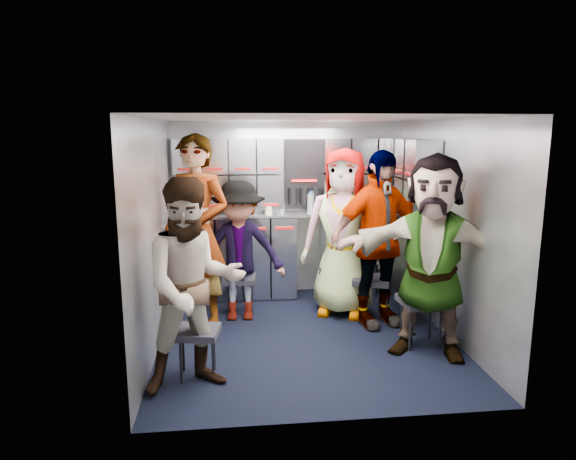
{
  "coord_description": "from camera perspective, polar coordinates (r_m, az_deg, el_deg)",
  "views": [
    {
      "loc": [
        -0.7,
        -4.71,
        2.0
      ],
      "look_at": [
        -0.13,
        0.35,
        1.0
      ],
      "focal_mm": 32.0,
      "sensor_mm": 36.0,
      "label": 1
    }
  ],
  "objects": [
    {
      "name": "jump_seat_mid_right",
      "position": [
        5.58,
        9.21,
        -5.74
      ],
      "size": [
        0.47,
        0.46,
        0.45
      ],
      "rotation": [
        0.0,
        0.0,
        -0.31
      ],
      "color": "black",
      "rests_on": "ground"
    },
    {
      "name": "bottle_right",
      "position": [
        6.08,
        2.61,
        3.03
      ],
      "size": [
        0.06,
        0.06,
        0.24
      ],
      "primitive_type": "cylinder",
      "color": "white",
      "rests_on": "counter"
    },
    {
      "name": "cart_bank_left",
      "position": [
        5.5,
        -11.31,
        -5.03
      ],
      "size": [
        0.38,
        0.76,
        0.99
      ],
      "primitive_type": "cube",
      "color": "#9399A2",
      "rests_on": "ground"
    },
    {
      "name": "jump_seat_mid_left",
      "position": [
        5.7,
        -5.42,
        -5.65
      ],
      "size": [
        0.39,
        0.37,
        0.41
      ],
      "rotation": [
        0.0,
        0.0,
        -0.12
      ],
      "color": "black",
      "rests_on": "ground"
    },
    {
      "name": "ceiling",
      "position": [
        4.76,
        2.1,
        12.27
      ],
      "size": [
        2.8,
        3.0,
        0.02
      ],
      "primitive_type": "cube",
      "color": "silver",
      "rests_on": "wall_back"
    },
    {
      "name": "locker_bank_back",
      "position": [
        6.12,
        0.19,
        6.3
      ],
      "size": [
        2.68,
        0.28,
        0.82
      ],
      "primitive_type": "cube",
      "color": "#9399A2",
      "rests_on": "wall_back"
    },
    {
      "name": "coffee_niche",
      "position": [
        6.2,
        1.79,
        6.17
      ],
      "size": [
        0.46,
        0.16,
        0.84
      ],
      "primitive_type": null,
      "color": "black",
      "rests_on": "wall_back"
    },
    {
      "name": "wall_right",
      "position": [
        5.24,
        17.34,
        0.12
      ],
      "size": [
        0.04,
        3.0,
        2.1
      ],
      "primitive_type": "cube",
      "color": "gray",
      "rests_on": "ground"
    },
    {
      "name": "bottle_mid",
      "position": [
        6.08,
        2.45,
        2.95
      ],
      "size": [
        0.06,
        0.06,
        0.22
      ],
      "primitive_type": "cylinder",
      "color": "white",
      "rests_on": "counter"
    },
    {
      "name": "cart_bank_back",
      "position": [
        6.22,
        0.25,
        -2.92
      ],
      "size": [
        2.68,
        0.38,
        0.99
      ],
      "primitive_type": "cube",
      "color": "#9399A2",
      "rests_on": "ground"
    },
    {
      "name": "attendant_arc_c",
      "position": [
        5.57,
        6.17,
        -0.29
      ],
      "size": [
        1.04,
        0.88,
        1.81
      ],
      "primitive_type": "imported",
      "rotation": [
        0.0,
        0.0,
        -0.4
      ],
      "color": "black",
      "rests_on": "ground"
    },
    {
      "name": "right_cabinet",
      "position": [
        5.85,
        13.34,
        -4.09
      ],
      "size": [
        0.28,
        1.2,
        1.0
      ],
      "primitive_type": "cube",
      "color": "#9399A2",
      "rests_on": "ground"
    },
    {
      "name": "jump_seat_near_left",
      "position": [
        4.32,
        -10.06,
        -11.37
      ],
      "size": [
        0.39,
        0.38,
        0.41
      ],
      "rotation": [
        0.0,
        0.0,
        -0.15
      ],
      "color": "black",
      "rests_on": "ground"
    },
    {
      "name": "counter",
      "position": [
        6.12,
        0.25,
        1.81
      ],
      "size": [
        2.68,
        0.42,
        0.03
      ],
      "primitive_type": "cube",
      "color": "silver",
      "rests_on": "cart_bank_back"
    },
    {
      "name": "wall_left",
      "position": [
        4.85,
        -14.58,
        -0.58
      ],
      "size": [
        0.04,
        3.0,
        2.1
      ],
      "primitive_type": "cube",
      "color": "gray",
      "rests_on": "ground"
    },
    {
      "name": "locker_bank_right",
      "position": [
        5.77,
        13.45,
        5.7
      ],
      "size": [
        0.28,
        1.0,
        0.82
      ],
      "primitive_type": "cube",
      "color": "#9399A2",
      "rests_on": "wall_right"
    },
    {
      "name": "wall_back",
      "position": [
        6.32,
        0.03,
        2.43
      ],
      "size": [
        2.8,
        0.04,
        2.1
      ],
      "primitive_type": "cube",
      "color": "gray",
      "rests_on": "ground"
    },
    {
      "name": "attendant_standing",
      "position": [
        5.24,
        -10.11,
        -0.28
      ],
      "size": [
        0.85,
        0.75,
        1.97
      ],
      "primitive_type": "imported",
      "rotation": [
        0.0,
        0.0,
        -0.49
      ],
      "color": "black",
      "rests_on": "ground"
    },
    {
      "name": "cup_right",
      "position": [
        6.31,
        11.67,
        2.51
      ],
      "size": [
        0.07,
        0.07,
        0.11
      ],
      "primitive_type": "cylinder",
      "color": "tan",
      "rests_on": "counter"
    },
    {
      "name": "floor",
      "position": [
        5.16,
        1.93,
        -11.73
      ],
      "size": [
        3.0,
        3.0,
        0.0
      ],
      "primitive_type": "plane",
      "color": "black",
      "rests_on": "ground"
    },
    {
      "name": "attendant_arc_d",
      "position": [
        5.29,
        9.9,
        -1.04
      ],
      "size": [
        1.14,
        0.73,
        1.81
      ],
      "primitive_type": "imported",
      "rotation": [
        0.0,
        0.0,
        0.29
      ],
      "color": "black",
      "rests_on": "ground"
    },
    {
      "name": "jump_seat_near_right",
      "position": [
        4.99,
        14.63,
        -7.9
      ],
      "size": [
        0.41,
        0.39,
        0.46
      ],
      "rotation": [
        0.0,
        0.0,
        0.06
      ],
      "color": "black",
      "rests_on": "ground"
    },
    {
      "name": "red_latch_strip",
      "position": [
        5.94,
        0.47,
        0.22
      ],
      "size": [
        2.6,
        0.02,
        0.03
      ],
      "primitive_type": "cube",
      "color": "#9B0D0E",
      "rests_on": "cart_bank_back"
    },
    {
      "name": "attendant_arc_e",
      "position": [
        4.69,
        15.7,
        -2.84
      ],
      "size": [
        1.74,
        1.24,
        1.81
      ],
      "primitive_type": "imported",
      "rotation": [
        0.0,
        0.0,
        -0.48
      ],
      "color": "black",
      "rests_on": "ground"
    },
    {
      "name": "attendant_arc_b",
      "position": [
        5.43,
        -5.46,
        -2.37
      ],
      "size": [
        0.99,
        0.61,
        1.49
      ],
      "primitive_type": "imported",
      "rotation": [
        0.0,
        0.0,
        -0.06
      ],
      "color": "black",
      "rests_on": "ground"
    },
    {
      "name": "attendant_arc_a",
      "position": [
        3.99,
        -10.45,
        -6.14
      ],
      "size": [
        0.95,
        0.82,
        1.66
      ],
      "primitive_type": "imported",
      "rotation": [
        0.0,
        0.0,
        0.27
      ],
      "color": "black",
      "rests_on": "ground"
    },
    {
      "name": "bottle_left",
      "position": [
        6.01,
        -4.6,
        2.92
      ],
      "size": [
        0.07,
        0.07,
        0.24
      ],
      "primitive_type": "cylinder",
      "color": "white",
      "rests_on": "counter"
    },
    {
      "name": "cup_left",
      "position": [
        6.02,
        -2.18,
        2.27
      ],
      "size": [
        0.09,
        0.09,
        0.1
      ],
      "primitive_type": "cylinder",
      "color": "tan",
      "rests_on": "counter"
    },
    {
      "name": "jump_seat_center",
      "position": [
        5.85,
        5.7,
        -4.4
      ],
      "size": [
        0.51,
        0.5,
        0.5
      ],
      "rotation": [
        0.0,
        0.0,
        -0.26
      ],
      "color": "black",
      "rests_on": "ground"
    }
  ]
}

